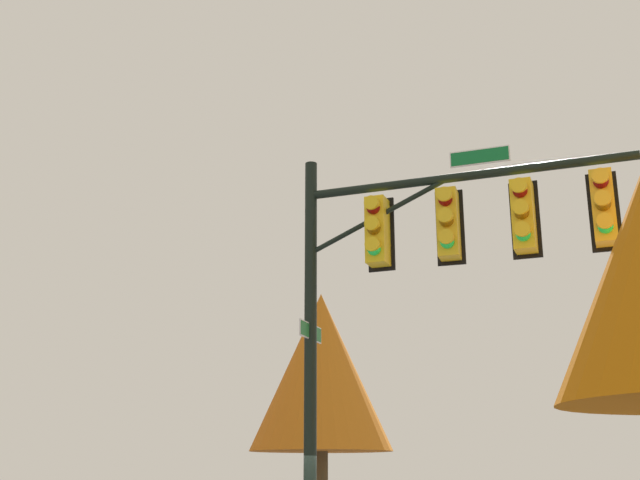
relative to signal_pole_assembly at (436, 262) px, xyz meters
name	(u,v)px	position (x,y,z in m)	size (l,w,h in m)	color
signal_pole_assembly	(436,262)	(0.00, 0.00, 0.00)	(5.33, 0.94, 7.29)	black
tree_mid	(321,371)	(-6.84, 12.33, 0.04)	(4.54, 4.54, 7.96)	brown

